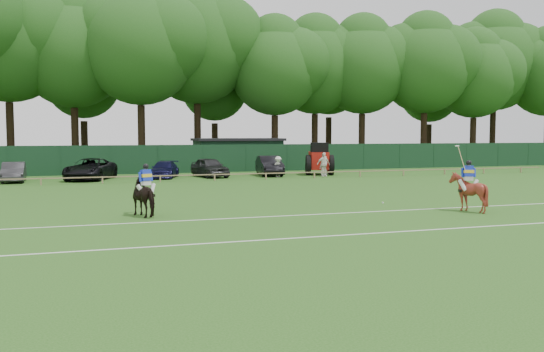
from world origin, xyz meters
name	(u,v)px	position (x,y,z in m)	size (l,w,h in m)	color
ground	(283,213)	(0.00, 0.00, 0.00)	(160.00, 160.00, 0.00)	#1E4C14
horse_dark	(146,197)	(-5.81, 0.85, 0.83)	(0.89, 1.96, 1.66)	black
horse_chestnut	(468,192)	(8.00, -2.23, 0.88)	(1.42, 1.59, 1.76)	maroon
sedan_grey	(14,172)	(-13.02, 21.40, 0.71)	(1.51, 4.34, 1.43)	#303033
suv_black	(90,169)	(-7.74, 21.75, 0.81)	(2.67, 5.80, 1.61)	black
sedan_navy	(164,170)	(-2.19, 21.82, 0.65)	(1.82, 4.48, 1.30)	#121239
hatch_grey	(210,167)	(1.43, 21.70, 0.78)	(1.85, 4.59, 1.56)	#2A2A2C
estate_black	(270,166)	(6.54, 21.81, 0.82)	(1.73, 4.96, 1.63)	black
spectator_left	(278,167)	(6.60, 19.79, 0.83)	(1.08, 0.62, 1.66)	silver
spectator_mid	(323,164)	(10.33, 19.28, 0.98)	(1.15, 0.48, 1.96)	white
spectator_right	(324,166)	(10.79, 20.17, 0.84)	(0.82, 0.53, 1.67)	silver
rider_dark	(146,179)	(-5.81, 0.84, 1.57)	(0.91, 0.56, 1.41)	silver
rider_chestnut	(469,175)	(7.99, -2.24, 1.66)	(0.90, 0.78, 2.05)	silver
polo_ball	(383,203)	(5.82, 1.52, 0.04)	(0.09, 0.09, 0.09)	silver
pitch_lines	(313,224)	(0.00, -3.50, 0.01)	(60.00, 5.10, 0.01)	silver
pitch_rail	(201,175)	(0.00, 18.00, 0.45)	(62.10, 0.10, 0.50)	#997F5B
perimeter_fence	(181,159)	(0.00, 27.00, 1.25)	(92.08, 0.08, 2.50)	#14351E
utility_shed	(238,154)	(6.00, 30.00, 1.54)	(8.40, 4.40, 3.04)	#14331E
tree_row	(188,168)	(2.00, 35.00, 0.00)	(96.00, 12.00, 21.00)	#26561C
tractor	(319,159)	(10.80, 21.33, 1.29)	(3.00, 3.72, 2.73)	#A9160F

